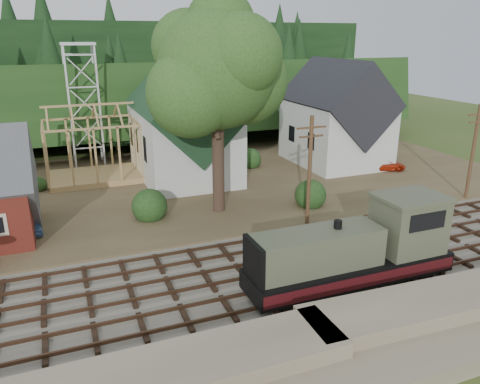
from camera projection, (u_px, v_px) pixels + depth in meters
name	position (u px, v px, depth m)	size (l,w,h in m)	color
ground	(244.00, 278.00, 26.52)	(140.00, 140.00, 0.00)	#384C1E
embankment	(323.00, 373.00, 19.04)	(64.00, 5.00, 1.60)	#7F7259
railroad_bed	(244.00, 276.00, 26.49)	(64.00, 11.00, 0.16)	#726B5B
village_flat	(169.00, 185.00, 42.31)	(64.00, 26.00, 0.30)	brown
hillside	(127.00, 137.00, 63.48)	(70.00, 28.00, 8.00)	#1E3F19
ridge	(112.00, 118.00, 77.57)	(80.00, 20.00, 12.00)	black
church	(183.00, 126.00, 42.89)	(8.40, 15.17, 13.00)	silver
farmhouse	(336.00, 119.00, 48.03)	(8.40, 10.80, 10.60)	silver
timber_frame	(92.00, 148.00, 42.73)	(8.20, 6.20, 6.99)	tan
lattice_tower	(80.00, 68.00, 45.86)	(3.20, 3.20, 12.12)	silver
big_tree	(219.00, 78.00, 32.90)	(10.90, 8.40, 14.70)	#38281E
telegraph_pole_near	(310.00, 170.00, 32.21)	(2.20, 0.28, 8.00)	#4C331E
telegraph_pole_far	(473.00, 151.00, 37.49)	(2.20, 0.28, 8.00)	#4C331E
locomotive	(358.00, 251.00, 25.12)	(11.57, 2.89, 4.64)	black
car_blue	(29.00, 224.00, 31.83)	(1.37, 3.40, 1.16)	#537AB2
car_red	(386.00, 165.00, 46.49)	(1.78, 3.86, 1.07)	red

